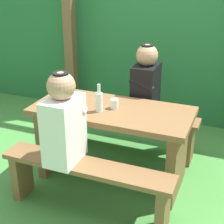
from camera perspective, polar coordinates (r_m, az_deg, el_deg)
ground_plane at (r=3.35m, az=0.00°, el=-10.56°), size 12.00×12.00×0.00m
hedge_backdrop at (r=4.72m, az=9.11°, el=12.84°), size 6.40×0.99×2.04m
pergola_post_left at (r=4.46m, az=-6.94°, el=11.69°), size 0.12×0.12×1.94m
picnic_table at (r=3.10m, az=0.00°, el=-3.18°), size 1.40×0.64×0.71m
bench_near at (r=2.77m, az=-4.23°, el=-10.84°), size 1.40×0.24×0.45m
bench_far at (r=3.63m, az=3.17°, el=-1.87°), size 1.40×0.24×0.45m
person_white_shirt at (r=2.61m, az=-8.00°, el=-1.58°), size 0.25×0.35×0.72m
person_black_coat at (r=3.41m, az=5.60°, el=4.70°), size 0.25×0.35×0.72m
drinking_glass at (r=3.00m, az=0.39°, el=1.36°), size 0.07×0.07×0.08m
bottle_left at (r=2.92m, az=-2.16°, el=1.80°), size 0.06×0.06×0.24m
cell_phone at (r=3.14m, az=-5.60°, el=1.61°), size 0.10×0.15×0.01m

